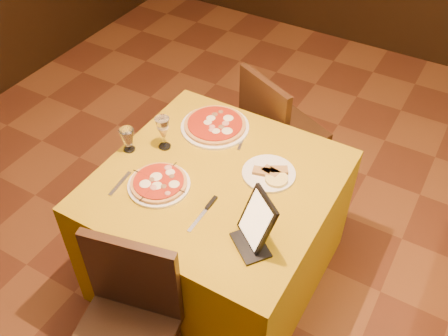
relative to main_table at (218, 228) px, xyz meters
The scene contains 11 objects.
main_table is the anchor object (origin of this frame).
chair_main_far 0.84m from the main_table, 90.00° to the left, with size 0.46×0.46×0.91m, color black, non-canonical shape.
pizza_near 0.48m from the main_table, 139.37° to the right, with size 0.30×0.30×0.03m.
pizza_far 0.55m from the main_table, 122.44° to the left, with size 0.37×0.37×0.03m.
cutlet_dish 0.46m from the main_table, 36.39° to the left, with size 0.26×0.26×0.03m.
wine_glass 0.59m from the main_table, 169.80° to the left, with size 0.08×0.08×0.19m, color #DBBA7C, non-canonical shape.
water_glass 0.67m from the main_table, behind, with size 0.08×0.08×0.13m, color white, non-canonical shape.
tablet 0.64m from the main_table, 34.73° to the right, with size 0.19×0.02×0.24m, color black.
knife 0.45m from the main_table, 75.58° to the right, with size 0.22×0.02×0.01m, color #B3B3BA.
fork_near 0.60m from the main_table, 145.14° to the right, with size 0.17×0.02×0.01m, color silver.
fork_far 0.48m from the main_table, 95.29° to the left, with size 0.14×0.02×0.01m, color silver.
Camera 1 is at (0.39, -0.92, 2.45)m, focal length 40.00 mm.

